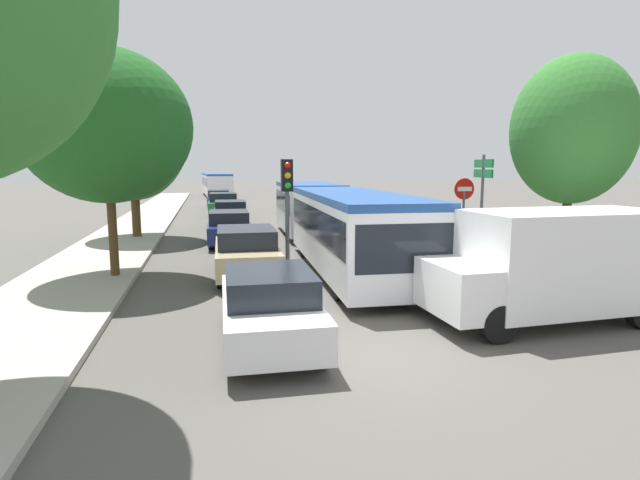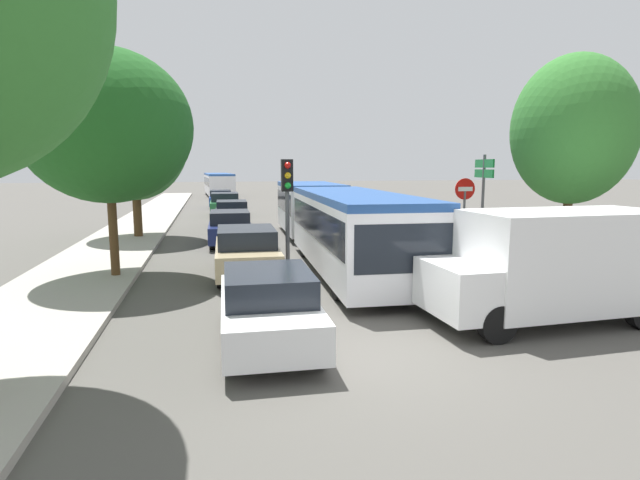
# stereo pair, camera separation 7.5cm
# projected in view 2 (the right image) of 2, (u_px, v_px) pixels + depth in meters

# --- Properties ---
(ground_plane) EXTENTS (200.00, 200.00, 0.00)m
(ground_plane) POSITION_uv_depth(u_px,v_px,m) (375.00, 353.00, 8.63)
(ground_plane) COLOR #4F4C47
(kerb_strip_left) EXTENTS (3.20, 57.30, 0.14)m
(kerb_strip_left) POSITION_uv_depth(u_px,v_px,m) (148.00, 219.00, 30.12)
(kerb_strip_left) COLOR #9E998E
(kerb_strip_left) RESTS_ON ground
(articulated_bus) EXTENTS (3.18, 16.45, 2.43)m
(articulated_bus) POSITION_uv_depth(u_px,v_px,m) (331.00, 216.00, 18.38)
(articulated_bus) COLOR silver
(articulated_bus) RESTS_ON ground
(city_bus_rear) EXTENTS (3.12, 11.54, 2.46)m
(city_bus_rear) POSITION_uv_depth(u_px,v_px,m) (219.00, 183.00, 53.75)
(city_bus_rear) COLOR silver
(city_bus_rear) RESTS_ON ground
(queued_car_white) EXTENTS (1.75, 3.95, 1.36)m
(queued_car_white) POSITION_uv_depth(u_px,v_px,m) (268.00, 306.00, 9.05)
(queued_car_white) COLOR white
(queued_car_white) RESTS_ON ground
(queued_car_tan) EXTENTS (1.85, 4.18, 1.44)m
(queued_car_tan) POSITION_uv_depth(u_px,v_px,m) (246.00, 252.00, 14.57)
(queued_car_tan) COLOR tan
(queued_car_tan) RESTS_ON ground
(queued_car_navy) EXTENTS (1.79, 4.04, 1.39)m
(queued_car_navy) POSITION_uv_depth(u_px,v_px,m) (230.00, 227.00, 20.58)
(queued_car_navy) COLOR navy
(queued_car_navy) RESTS_ON ground
(queued_car_graphite) EXTENTS (1.79, 4.05, 1.39)m
(queued_car_graphite) POSITION_uv_depth(u_px,v_px,m) (232.00, 213.00, 26.68)
(queued_car_graphite) COLOR #47474C
(queued_car_graphite) RESTS_ON ground
(queued_car_green) EXTENTS (1.94, 4.38, 1.51)m
(queued_car_green) POSITION_uv_depth(u_px,v_px,m) (225.00, 204.00, 32.48)
(queued_car_green) COLOR #236638
(queued_car_green) RESTS_ON ground
(queued_car_blue) EXTENTS (1.78, 4.02, 1.38)m
(queued_car_blue) POSITION_uv_depth(u_px,v_px,m) (221.00, 199.00, 38.80)
(queued_car_blue) COLOR #284799
(queued_car_blue) RESTS_ON ground
(white_van) EXTENTS (5.07, 2.16, 2.31)m
(white_van) POSITION_uv_depth(u_px,v_px,m) (555.00, 263.00, 10.22)
(white_van) COLOR white
(white_van) RESTS_ON ground
(traffic_light) EXTENTS (0.32, 0.36, 3.40)m
(traffic_light) POSITION_uv_depth(u_px,v_px,m) (287.00, 192.00, 14.08)
(traffic_light) COLOR #56595E
(traffic_light) RESTS_ON ground
(no_entry_sign) EXTENTS (0.70, 0.08, 2.82)m
(no_entry_sign) POSITION_uv_depth(u_px,v_px,m) (464.00, 207.00, 16.39)
(no_entry_sign) COLOR #56595E
(no_entry_sign) RESTS_ON ground
(direction_sign_post) EXTENTS (0.20, 1.40, 3.60)m
(direction_sign_post) POSITION_uv_depth(u_px,v_px,m) (483.00, 186.00, 17.08)
(direction_sign_post) COLOR #56595E
(direction_sign_post) RESTS_ON ground
(tree_left_mid) EXTENTS (4.62, 4.62, 6.39)m
(tree_left_mid) POSITION_uv_depth(u_px,v_px,m) (107.00, 126.00, 13.62)
(tree_left_mid) COLOR #51381E
(tree_left_mid) RESTS_ON ground
(tree_left_far) EXTENTS (4.80, 4.80, 7.66)m
(tree_left_far) POSITION_uv_depth(u_px,v_px,m) (134.00, 135.00, 21.51)
(tree_left_far) COLOR #51381E
(tree_left_far) RESTS_ON ground
(tree_right_near) EXTENTS (3.26, 3.26, 6.21)m
(tree_right_near) POSITION_uv_depth(u_px,v_px,m) (573.00, 130.00, 13.58)
(tree_right_near) COLOR #51381E
(tree_right_near) RESTS_ON ground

